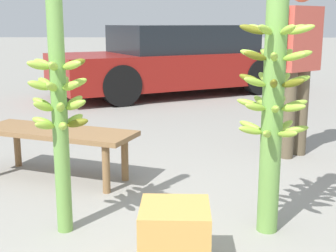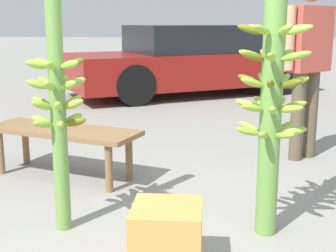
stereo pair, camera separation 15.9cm
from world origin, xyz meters
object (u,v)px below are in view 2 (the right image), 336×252
(parked_car, at_px, (192,61))
(market_bench, at_px, (63,135))
(banana_stalk_left, at_px, (58,100))
(banana_stalk_center, at_px, (271,99))
(vendor_person, at_px, (308,53))
(produce_crate, at_px, (167,239))

(parked_car, bearing_deg, market_bench, 140.14)
(banana_stalk_left, distance_m, parked_car, 5.92)
(banana_stalk_center, distance_m, vendor_person, 1.81)
(parked_car, bearing_deg, produce_crate, 151.68)
(market_bench, bearing_deg, parked_car, 98.72)
(banana_stalk_center, relative_size, vendor_person, 0.95)
(banana_stalk_center, relative_size, parked_car, 0.35)
(vendor_person, bearing_deg, parked_car, -113.07)
(market_bench, xyz_separation_m, parked_car, (0.92, 4.87, 0.25))
(produce_crate, bearing_deg, banana_stalk_left, 146.40)
(banana_stalk_left, bearing_deg, vendor_person, 43.85)
(market_bench, bearing_deg, banana_stalk_left, -53.63)
(banana_stalk_left, xyz_separation_m, vendor_person, (1.83, 1.76, 0.18))
(banana_stalk_left, relative_size, produce_crate, 4.47)
(vendor_person, bearing_deg, banana_stalk_left, 4.22)
(produce_crate, bearing_deg, parked_car, 90.88)
(banana_stalk_center, xyz_separation_m, vendor_person, (0.55, 1.72, 0.16))
(banana_stalk_center, bearing_deg, produce_crate, -138.24)
(banana_stalk_left, height_order, produce_crate, banana_stalk_left)
(banana_stalk_center, relative_size, produce_crate, 4.47)
(vendor_person, relative_size, produce_crate, 4.69)
(banana_stalk_center, bearing_deg, banana_stalk_left, -177.95)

